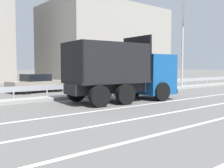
{
  "coord_description": "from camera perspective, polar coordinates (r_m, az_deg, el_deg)",
  "views": [
    {
      "loc": [
        -11.3,
        -11.59,
        1.9
      ],
      "look_at": [
        -1.12,
        0.71,
        0.85
      ],
      "focal_mm": 42.0,
      "sensor_mm": 36.0,
      "label": 1
    }
  ],
  "objects": [
    {
      "name": "lane_strip_1",
      "position": [
        11.87,
        15.24,
        -5.57
      ],
      "size": [
        62.14,
        0.16,
        0.01
      ],
      "primitive_type": "cube",
      "color": "silver",
      "rests_on": "ground_plane"
    },
    {
      "name": "median_road_sign",
      "position": [
        20.58,
        8.26,
        1.72
      ],
      "size": [
        0.8,
        0.16,
        2.2
      ],
      "color": "white",
      "rests_on": "ground_plane"
    },
    {
      "name": "street_lamp_1",
      "position": [
        23.62,
        15.38,
        9.87
      ],
      "size": [
        0.71,
        1.89,
        8.07
      ],
      "color": "#ADADB2",
      "rests_on": "ground_plane"
    },
    {
      "name": "church_tower",
      "position": [
        50.2,
        -7.56,
        8.6
      ],
      "size": [
        3.6,
        3.6,
        13.49
      ],
      "color": "silver",
      "rests_on": "ground_plane"
    },
    {
      "name": "lane_strip_0",
      "position": [
        13.3,
        7.12,
        -4.47
      ],
      "size": [
        62.14,
        0.16,
        0.01
      ],
      "primitive_type": "cube",
      "color": "silver",
      "rests_on": "ground_plane"
    },
    {
      "name": "median_guardrail",
      "position": [
        18.85,
        -2.67,
        -0.29
      ],
      "size": [
        62.14,
        0.09,
        0.78
      ],
      "color": "#9EA0A5",
      "rests_on": "ground_plane"
    },
    {
      "name": "background_building_1",
      "position": [
        39.81,
        -1.74,
        8.62
      ],
      "size": [
        16.98,
        11.74,
        10.55
      ],
      "primitive_type": "cube",
      "color": "gray",
      "rests_on": "ground_plane"
    },
    {
      "name": "parked_car_4",
      "position": [
        20.4,
        -16.03,
        0.22
      ],
      "size": [
        4.36,
        2.2,
        1.37
      ],
      "rotation": [
        0.0,
        0.0,
        -1.5
      ],
      "color": "gray",
      "rests_on": "ground_plane"
    },
    {
      "name": "ground_plane",
      "position": [
        16.3,
        4.63,
        -2.95
      ],
      "size": [
        320.0,
        320.0,
        0.0
      ],
      "primitive_type": "plane",
      "color": "#605E5B"
    },
    {
      "name": "dump_truck",
      "position": [
        14.97,
        4.57,
        1.57
      ],
      "size": [
        6.49,
        3.28,
        3.62
      ],
      "rotation": [
        0.0,
        0.0,
        -1.67
      ],
      "color": "#144C8C",
      "rests_on": "ground_plane"
    },
    {
      "name": "median_island",
      "position": [
        17.92,
        -0.3,
        -2.04
      ],
      "size": [
        34.18,
        1.1,
        0.18
      ],
      "primitive_type": "cube",
      "color": "gray",
      "rests_on": "ground_plane"
    }
  ]
}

